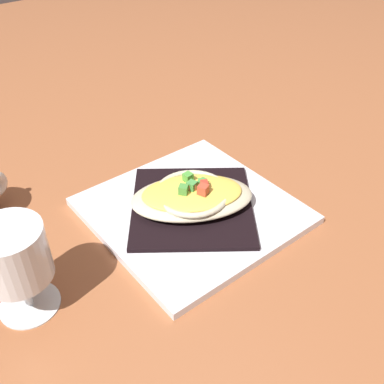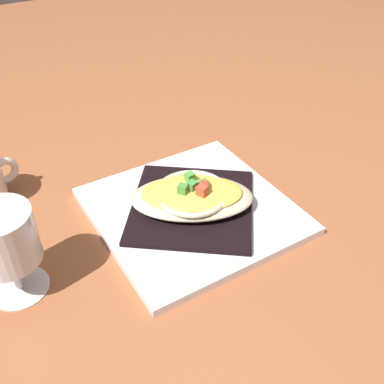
# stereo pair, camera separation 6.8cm
# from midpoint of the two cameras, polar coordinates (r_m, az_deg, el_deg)

# --- Properties ---
(ground_plane) EXTENTS (2.60, 2.60, 0.00)m
(ground_plane) POSITION_cam_midpoint_polar(r_m,az_deg,el_deg) (0.70, -2.75, -2.83)
(ground_plane) COLOR #A05D38
(square_plate) EXTENTS (0.29, 0.29, 0.01)m
(square_plate) POSITION_cam_midpoint_polar(r_m,az_deg,el_deg) (0.70, -2.77, -2.45)
(square_plate) COLOR white
(square_plate) RESTS_ON ground_plane
(folded_napkin) EXTENTS (0.26, 0.26, 0.01)m
(folded_napkin) POSITION_cam_midpoint_polar(r_m,az_deg,el_deg) (0.69, -2.79, -1.85)
(folded_napkin) COLOR black
(folded_napkin) RESTS_ON square_plate
(gratin_dish) EXTENTS (0.18, 0.21, 0.04)m
(gratin_dish) POSITION_cam_midpoint_polar(r_m,az_deg,el_deg) (0.68, -2.84, -0.57)
(gratin_dish) COLOR beige
(gratin_dish) RESTS_ON folded_napkin
(stemmed_glass) EXTENTS (0.08, 0.08, 0.13)m
(stemmed_glass) POSITION_cam_midpoint_polar(r_m,az_deg,el_deg) (0.57, -24.65, -7.80)
(stemmed_glass) COLOR white
(stemmed_glass) RESTS_ON ground_plane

